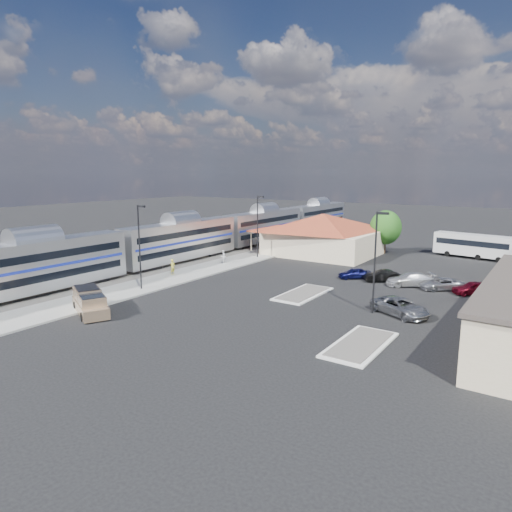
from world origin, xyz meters
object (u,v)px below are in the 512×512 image
Objects in this scene: station_depot at (323,234)px; pickup_truck at (90,303)px; suv at (400,307)px; coach_bus at (474,245)px.

station_depot is 38.36m from pickup_truck.
pickup_truck is at bearing 149.27° from suv.
coach_bus is at bearing -0.21° from pickup_truck.
suv is 0.49× the size of coach_bus.
suv is at bearing -30.89° from pickup_truck.
pickup_truck is 1.15× the size of suv.
station_depot reaches higher than pickup_truck.
pickup_truck is 52.97m from coach_bus.
pickup_truck is (-3.94, -38.10, -2.17)m from station_depot.
station_depot reaches higher than suv.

